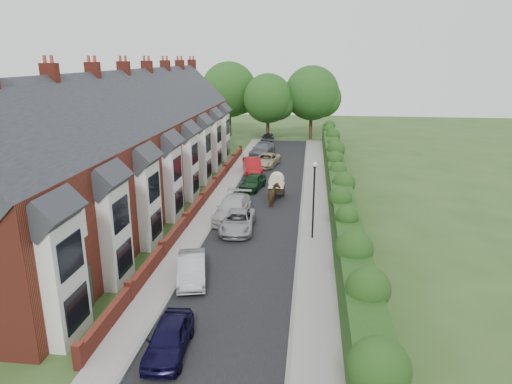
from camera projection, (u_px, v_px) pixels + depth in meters
ground at (253, 263)px, 26.28m from camera, size 140.00×140.00×0.00m
road at (264, 204)px, 36.80m from camera, size 6.00×58.00×0.02m
pavement_hedge_side at (315, 205)px, 36.31m from camera, size 2.20×58.00×0.12m
pavement_house_side at (217, 202)px, 37.23m from camera, size 1.70×58.00×0.12m
kerb_hedge_side at (302, 205)px, 36.43m from camera, size 0.18×58.00×0.13m
kerb_house_side at (227, 202)px, 37.14m from camera, size 0.18×58.00×0.13m
hedge at (339, 187)px, 35.66m from camera, size 2.10×58.00×2.85m
terrace_row at (132, 149)px, 35.76m from camera, size 9.05×40.50×11.50m
garden_wall_row at (202, 200)px, 36.28m from camera, size 0.35×40.35×1.10m
lamppost at (314, 191)px, 28.75m from camera, size 0.32×0.32×5.16m
tree_far_left at (271, 100)px, 63.09m from camera, size 7.14×6.80×9.29m
tree_far_right at (315, 94)px, 64.12m from camera, size 7.98×7.60×10.31m
tree_far_back at (232, 91)px, 66.37m from camera, size 8.40×8.00×10.82m
car_navy at (169, 338)px, 18.16m from camera, size 1.75×3.90×1.30m
car_silver_a at (192, 268)px, 24.10m from camera, size 2.34×4.28×1.34m
car_silver_b at (238, 221)px, 31.04m from camera, size 2.41×4.84×1.32m
car_white at (233, 208)px, 33.28m from camera, size 2.44×5.50×1.57m
car_green at (253, 182)px, 40.75m from camera, size 2.33×4.23×1.36m
car_red at (252, 166)px, 46.23m from camera, size 2.69×4.99×1.56m
car_beige at (267, 160)px, 49.43m from camera, size 3.04×5.13×1.34m
car_grey at (263, 149)px, 54.48m from camera, size 3.04×5.76×1.59m
car_black at (267, 138)px, 63.16m from camera, size 1.76×3.90×1.30m
horse at (274, 195)px, 36.33m from camera, size 0.91×1.97×1.65m
horse_cart at (276, 183)px, 38.23m from camera, size 1.32×2.92×2.11m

